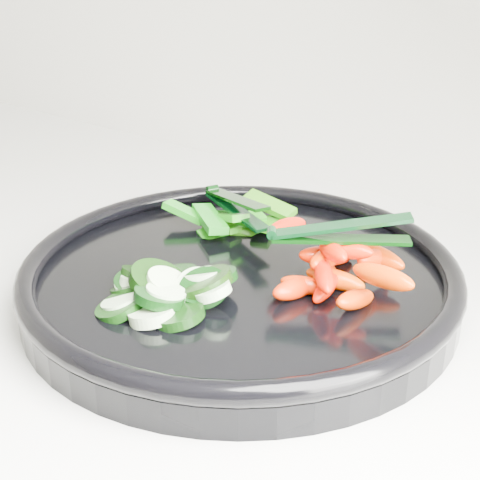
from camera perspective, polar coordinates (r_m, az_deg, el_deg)
The scene contains 6 objects.
veggie_tray at distance 0.58m, azimuth 0.00°, elevation -3.14°, with size 0.46×0.46×0.04m.
cucumber_pile at distance 0.54m, azimuth -6.52°, elevation -4.04°, with size 0.12×0.12×0.04m.
carrot_pile at distance 0.55m, azimuth 8.26°, elevation -2.23°, with size 0.15×0.14×0.05m.
pepper_pile at distance 0.66m, azimuth -0.80°, elevation 1.77°, with size 0.11×0.10×0.04m.
tong_carrot at distance 0.53m, azimuth 8.24°, elevation 0.63°, with size 0.10×0.08×0.02m.
tong_pepper at distance 0.65m, azimuth -0.48°, elevation 3.11°, with size 0.11×0.06×0.02m.
Camera 1 is at (0.18, 1.29, 1.22)m, focal length 50.00 mm.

